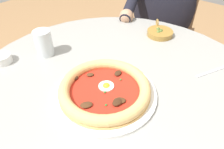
% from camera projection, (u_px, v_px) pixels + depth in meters
% --- Properties ---
extents(dining_table, '(1.01, 1.01, 0.74)m').
position_uv_depth(dining_table, '(116.00, 113.00, 0.78)').
color(dining_table, '#999993').
rests_on(dining_table, ground).
extents(pizza_on_plate, '(0.32, 0.32, 0.04)m').
position_uv_depth(pizza_on_plate, '(105.00, 90.00, 0.63)').
color(pizza_on_plate, white).
rests_on(pizza_on_plate, dining_table).
extents(water_glass, '(0.06, 0.06, 0.10)m').
position_uv_depth(water_glass, '(44.00, 45.00, 0.78)').
color(water_glass, silver).
rests_on(water_glass, dining_table).
extents(ramekin_capers, '(0.07, 0.07, 0.03)m').
position_uv_depth(ramekin_capers, '(2.00, 58.00, 0.76)').
color(ramekin_capers, white).
rests_on(ramekin_capers, dining_table).
extents(olive_pan, '(0.12, 0.11, 0.05)m').
position_uv_depth(olive_pan, '(160.00, 33.00, 0.92)').
color(olive_pan, olive).
rests_on(olive_pan, dining_table).
extents(fork_utensil, '(0.17, 0.09, 0.00)m').
position_uv_depth(fork_utensil, '(218.00, 69.00, 0.73)').
color(fork_utensil, '#BCBCC1').
rests_on(fork_utensil, dining_table).
extents(diner_person, '(0.56, 0.41, 1.14)m').
position_uv_depth(diner_person, '(158.00, 37.00, 1.37)').
color(diner_person, '#282833').
rests_on(diner_person, ground).
extents(cafe_chair_diner, '(0.52, 0.52, 0.89)m').
position_uv_depth(cafe_chair_diner, '(164.00, 23.00, 1.45)').
color(cafe_chair_diner, '#957050').
rests_on(cafe_chair_diner, ground).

